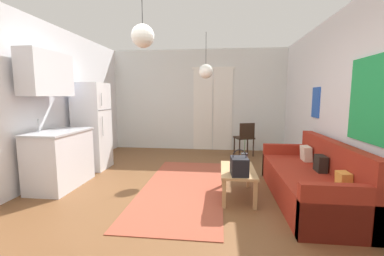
# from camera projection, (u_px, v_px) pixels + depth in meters

# --- Properties ---
(ground_plane) EXTENTS (5.25, 7.83, 0.10)m
(ground_plane) POSITION_uv_depth(u_px,v_px,m) (174.00, 207.00, 3.42)
(ground_plane) COLOR brown
(wall_back) EXTENTS (4.85, 0.13, 2.72)m
(wall_back) POSITION_uv_depth(u_px,v_px,m) (199.00, 101.00, 6.86)
(wall_back) COLOR silver
(wall_back) RESTS_ON ground_plane
(wall_right) EXTENTS (0.12, 7.43, 2.72)m
(wall_right) POSITION_uv_depth(u_px,v_px,m) (369.00, 105.00, 2.98)
(wall_right) COLOR silver
(wall_right) RESTS_ON ground_plane
(wall_left) EXTENTS (0.12, 7.43, 2.72)m
(wall_left) POSITION_uv_depth(u_px,v_px,m) (7.00, 104.00, 3.51)
(wall_left) COLOR silver
(wall_left) RESTS_ON ground_plane
(area_rug) EXTENTS (1.26, 2.98, 0.01)m
(area_rug) POSITION_uv_depth(u_px,v_px,m) (183.00, 187.00, 4.04)
(area_rug) COLOR #9E4733
(area_rug) RESTS_ON ground_plane
(couch) EXTENTS (0.84, 2.19, 0.85)m
(couch) POSITION_uv_depth(u_px,v_px,m) (312.00, 182.00, 3.50)
(couch) COLOR maroon
(couch) RESTS_ON ground_plane
(coffee_table) EXTENTS (0.48, 0.89, 0.42)m
(coffee_table) POSITION_uv_depth(u_px,v_px,m) (238.00, 173.00, 3.63)
(coffee_table) COLOR tan
(coffee_table) RESTS_ON ground_plane
(bamboo_vase) EXTENTS (0.11, 0.11, 0.40)m
(bamboo_vase) POSITION_uv_depth(u_px,v_px,m) (244.00, 159.00, 3.85)
(bamboo_vase) COLOR #2D2D33
(bamboo_vase) RESTS_ON coffee_table
(handbag) EXTENTS (0.24, 0.30, 0.35)m
(handbag) POSITION_uv_depth(u_px,v_px,m) (239.00, 166.00, 3.34)
(handbag) COLOR black
(handbag) RESTS_ON coffee_table
(refrigerator) EXTENTS (0.59, 0.60, 1.73)m
(refrigerator) POSITION_uv_depth(u_px,v_px,m) (92.00, 126.00, 5.02)
(refrigerator) COLOR white
(refrigerator) RESTS_ON ground_plane
(kitchen_counter) EXTENTS (0.62, 1.07, 2.15)m
(kitchen_counter) POSITION_uv_depth(u_px,v_px,m) (57.00, 137.00, 4.00)
(kitchen_counter) COLOR silver
(kitchen_counter) RESTS_ON ground_plane
(accent_chair) EXTENTS (0.52, 0.51, 0.82)m
(accent_chair) POSITION_uv_depth(u_px,v_px,m) (245.00, 137.00, 6.14)
(accent_chair) COLOR black
(accent_chair) RESTS_ON ground_plane
(pendant_lamp_near) EXTENTS (0.27, 0.27, 0.70)m
(pendant_lamp_near) POSITION_uv_depth(u_px,v_px,m) (143.00, 36.00, 2.88)
(pendant_lamp_near) COLOR black
(pendant_lamp_far) EXTENTS (0.28, 0.28, 0.90)m
(pendant_lamp_far) POSITION_uv_depth(u_px,v_px,m) (206.00, 71.00, 4.98)
(pendant_lamp_far) COLOR black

